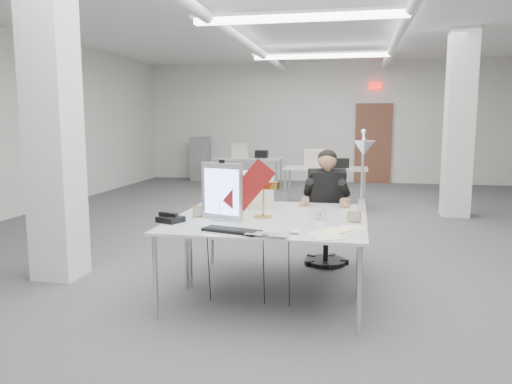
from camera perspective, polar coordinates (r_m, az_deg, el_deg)
room_shell at (r=6.85m, az=5.19°, el=8.39°), size 10.04×14.04×3.24m
desk_main at (r=4.36m, az=0.70°, el=-4.12°), size 1.80×0.90×0.02m
desk_second at (r=5.22m, az=2.55°, el=-2.04°), size 1.80×0.90×0.02m
bg_desk_a at (r=9.74m, az=7.94°, el=2.69°), size 1.60×0.80×0.02m
bg_desk_b at (r=12.19m, az=-0.84°, el=3.88°), size 1.60×0.80×0.02m
filing_cabinet at (r=14.05m, az=-6.37°, el=3.83°), size 0.45×0.55×1.20m
office_chair at (r=5.84m, az=8.05°, el=-2.69°), size 0.69×0.69×1.15m
seated_person at (r=5.74m, az=8.09°, el=0.41°), size 0.65×0.74×0.95m
monitor at (r=4.62m, az=-3.90°, el=0.06°), size 0.42×0.17×0.53m
pennant at (r=4.51m, az=-0.80°, el=0.57°), size 0.48×0.09×0.52m
keyboard at (r=4.15m, az=-2.80°, el=-4.41°), size 0.52×0.29×0.02m
laptop at (r=3.93m, az=1.06°, el=-5.10°), size 0.36×0.25×0.03m
mouse at (r=4.08m, az=4.37°, el=-4.55°), size 0.10×0.08×0.04m
bankers_lamp at (r=4.74m, az=0.85°, el=-1.04°), size 0.29×0.14×0.31m
desk_phone at (r=4.60m, az=-9.74°, el=-3.09°), size 0.26×0.25×0.05m
picture_frame_left at (r=4.80m, az=-6.44°, el=-2.22°), size 0.13×0.10×0.11m
picture_frame_right at (r=4.60m, az=11.16°, el=-2.82°), size 0.13×0.06×0.10m
desk_clock at (r=4.69m, az=7.35°, el=-2.50°), size 0.10×0.06×0.10m
paper_stack_a at (r=4.04m, az=7.89°, el=-4.95°), size 0.32×0.38×0.01m
paper_stack_b at (r=4.22m, az=8.93°, el=-4.40°), size 0.30×0.32×0.01m
paper_stack_c at (r=4.37m, az=11.04°, el=-4.01°), size 0.24×0.18×0.01m
beige_monitor at (r=5.30m, az=-0.48°, el=0.29°), size 0.51×0.50×0.37m
architect_lamp at (r=4.88m, az=12.08°, el=2.14°), size 0.29×0.67×0.83m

